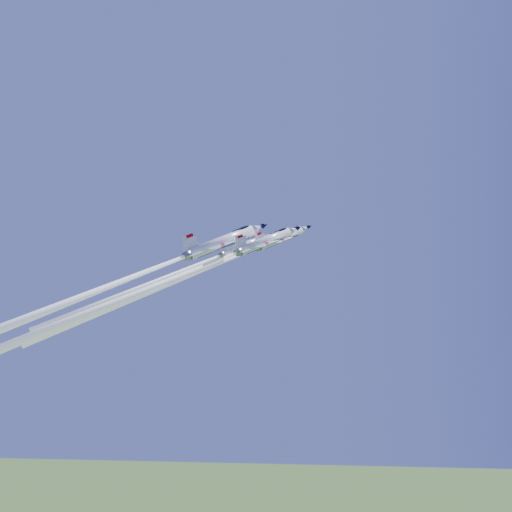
# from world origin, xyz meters

# --- Properties ---
(jet_lead) EXTENTS (37.26, 26.36, 43.00)m
(jet_lead) POSITION_xyz_m (-11.65, -7.39, 85.79)
(jet_lead) COLOR white
(jet_left) EXTENTS (34.07, 23.96, 37.25)m
(jet_left) POSITION_xyz_m (-17.59, 0.44, 87.02)
(jet_left) COLOR white
(jet_right) EXTENTS (39.06, 27.60, 44.46)m
(jet_right) POSITION_xyz_m (-14.55, -15.01, 83.39)
(jet_right) COLOR white
(jet_slot) EXTENTS (44.58, 31.36, 48.88)m
(jet_slot) POSITION_xyz_m (-24.23, -16.98, 82.46)
(jet_slot) COLOR white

